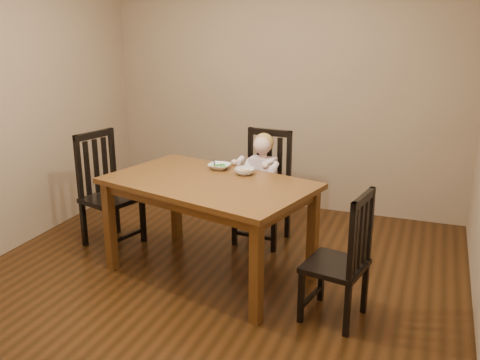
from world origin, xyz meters
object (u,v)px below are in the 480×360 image
at_px(chair_child, 264,189).
at_px(bowl_veg, 245,171).
at_px(bowl_peas, 220,166).
at_px(chair_right, 342,260).
at_px(toddler, 262,177).
at_px(chair_left, 108,192).
at_px(dining_table, 209,192).

height_order(chair_child, bowl_veg, chair_child).
height_order(chair_child, bowl_peas, chair_child).
distance_m(chair_right, toddler, 1.50).
xyz_separation_m(chair_child, toddler, (-0.00, -0.05, 0.14)).
bearing_deg(bowl_peas, chair_left, -175.32).
distance_m(chair_child, bowl_peas, 0.65).
relative_size(chair_child, chair_right, 1.10).
bearing_deg(bowl_veg, bowl_peas, 163.65).
height_order(dining_table, chair_right, chair_right).
bearing_deg(dining_table, bowl_peas, 97.99).
bearing_deg(toddler, chair_left, 25.45).
xyz_separation_m(chair_right, toddler, (-0.96, 1.13, 0.19)).
distance_m(chair_left, chair_right, 2.39).
relative_size(chair_child, toddler, 1.95).
relative_size(dining_table, bowl_veg, 10.82).
bearing_deg(dining_table, chair_left, 167.29).
bearing_deg(chair_child, bowl_peas, 67.55).
bearing_deg(chair_child, bowl_veg, 94.99).
xyz_separation_m(chair_left, chair_right, (2.31, -0.60, -0.05)).
distance_m(chair_right, bowl_peas, 1.44).
relative_size(dining_table, chair_right, 1.90).
bearing_deg(chair_left, chair_child, 129.61).
relative_size(chair_left, toddler, 1.96).
height_order(chair_child, chair_right, chair_child).
bearing_deg(chair_left, chair_right, 91.52).
height_order(toddler, bowl_veg, toddler).
bearing_deg(bowl_peas, toddler, 61.53).
distance_m(dining_table, chair_child, 0.90).
height_order(chair_right, bowl_peas, chair_right).
height_order(dining_table, chair_left, chair_left).
bearing_deg(bowl_peas, chair_right, -29.63).
bearing_deg(dining_table, bowl_veg, 52.60).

